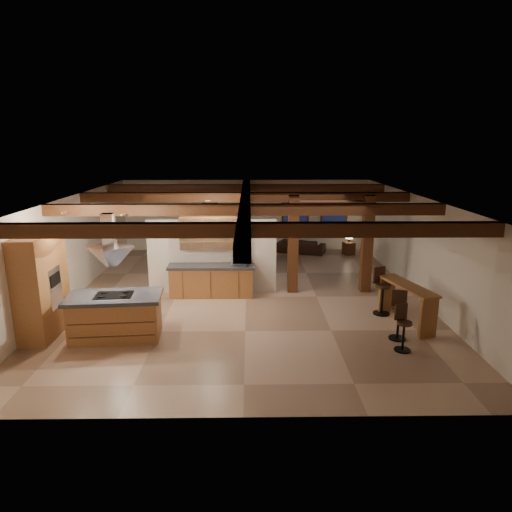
{
  "coord_description": "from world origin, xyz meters",
  "views": [
    {
      "loc": [
        0.11,
        -12.63,
        4.42
      ],
      "look_at": [
        0.3,
        0.5,
        1.11
      ],
      "focal_mm": 32.0,
      "sensor_mm": 36.0,
      "label": 1
    }
  ],
  "objects_px": {
    "kitchen_island": "(116,316)",
    "dining_table": "(234,259)",
    "bar_counter": "(406,298)",
    "sofa": "(301,246)"
  },
  "relations": [
    {
      "from": "kitchen_island",
      "to": "dining_table",
      "type": "height_order",
      "value": "kitchen_island"
    },
    {
      "from": "dining_table",
      "to": "bar_counter",
      "type": "distance_m",
      "value": 6.77
    },
    {
      "from": "sofa",
      "to": "bar_counter",
      "type": "xyz_separation_m",
      "value": [
        1.76,
        -7.53,
        0.41
      ]
    },
    {
      "from": "dining_table",
      "to": "bar_counter",
      "type": "height_order",
      "value": "bar_counter"
    },
    {
      "from": "dining_table",
      "to": "sofa",
      "type": "bearing_deg",
      "value": 21.85
    },
    {
      "from": "dining_table",
      "to": "bar_counter",
      "type": "bearing_deg",
      "value": -69.54
    },
    {
      "from": "kitchen_island",
      "to": "bar_counter",
      "type": "relative_size",
      "value": 1.1
    },
    {
      "from": "kitchen_island",
      "to": "bar_counter",
      "type": "bearing_deg",
      "value": 5.94
    },
    {
      "from": "kitchen_island",
      "to": "sofa",
      "type": "distance_m",
      "value": 9.74
    },
    {
      "from": "dining_table",
      "to": "bar_counter",
      "type": "xyz_separation_m",
      "value": [
        4.42,
        -5.11,
        0.34
      ]
    }
  ]
}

